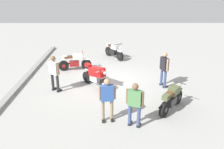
{
  "coord_description": "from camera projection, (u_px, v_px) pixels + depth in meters",
  "views": [
    {
      "loc": [
        -11.57,
        -0.03,
        4.86
      ],
      "look_at": [
        -0.89,
        -0.08,
        0.75
      ],
      "focal_mm": 38.0,
      "sensor_mm": 36.0,
      "label": 1
    }
  ],
  "objects": [
    {
      "name": "ground_plane",
      "position": [
        110.0,
        82.0,
        12.54
      ],
      "size": [
        40.0,
        40.0,
        0.0
      ],
      "primitive_type": "plane",
      "color": "#9E9E99"
    },
    {
      "name": "curb_edge",
      "position": [
        23.0,
        81.0,
        12.5
      ],
      "size": [
        14.0,
        0.3,
        0.15
      ],
      "primitive_type": "cube",
      "color": "gray",
      "rests_on": "ground"
    },
    {
      "name": "motorcycle_red_sportbike",
      "position": [
        96.0,
        75.0,
        11.8
      ],
      "size": [
        1.57,
        1.46,
        1.14
      ],
      "rotation": [
        0.0,
        0.0,
        3.88
      ],
      "color": "black",
      "rests_on": "ground"
    },
    {
      "name": "motorcycle_cream_vintage",
      "position": [
        75.0,
        62.0,
        14.13
      ],
      "size": [
        0.72,
        1.94,
        1.07
      ],
      "rotation": [
        0.0,
        0.0,
        4.92
      ],
      "color": "black",
      "rests_on": "ground"
    },
    {
      "name": "motorcycle_silver_cruiser",
      "position": [
        114.0,
        51.0,
        16.36
      ],
      "size": [
        1.81,
        1.25,
        1.09
      ],
      "rotation": [
        0.0,
        0.0,
        3.72
      ],
      "color": "black",
      "rests_on": "ground"
    },
    {
      "name": "motorcycle_olive_vintage",
      "position": [
        171.0,
        99.0,
        9.6
      ],
      "size": [
        1.65,
        1.31,
        1.07
      ],
      "rotation": [
        0.0,
        0.0,
        5.63
      ],
      "color": "black",
      "rests_on": "ground"
    },
    {
      "name": "person_in_blue_shirt",
      "position": [
        107.0,
        97.0,
        8.66
      ],
      "size": [
        0.38,
        0.66,
        1.7
      ],
      "rotation": [
        0.0,
        0.0,
        3.32
      ],
      "color": "gray",
      "rests_on": "ground"
    },
    {
      "name": "person_in_green_shirt",
      "position": [
        135.0,
        102.0,
        8.31
      ],
      "size": [
        0.45,
        0.64,
        1.69
      ],
      "rotation": [
        0.0,
        0.0,
        5.89
      ],
      "color": "#384772",
      "rests_on": "ground"
    },
    {
      "name": "person_in_black_shirt",
      "position": [
        164.0,
        67.0,
        11.61
      ],
      "size": [
        0.68,
        0.43,
        1.79
      ],
      "rotation": [
        0.0,
        0.0,
        5.01
      ],
      "color": "#384772",
      "rests_on": "ground"
    },
    {
      "name": "person_in_white_shirt",
      "position": [
        54.0,
        71.0,
        11.1
      ],
      "size": [
        0.52,
        0.6,
        1.76
      ],
      "rotation": [
        0.0,
        0.0,
        5.67
      ],
      "color": "#262628",
      "rests_on": "ground"
    }
  ]
}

